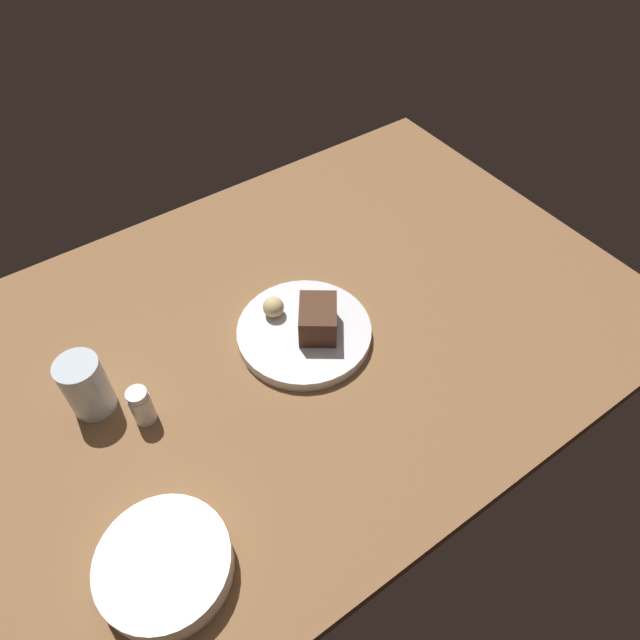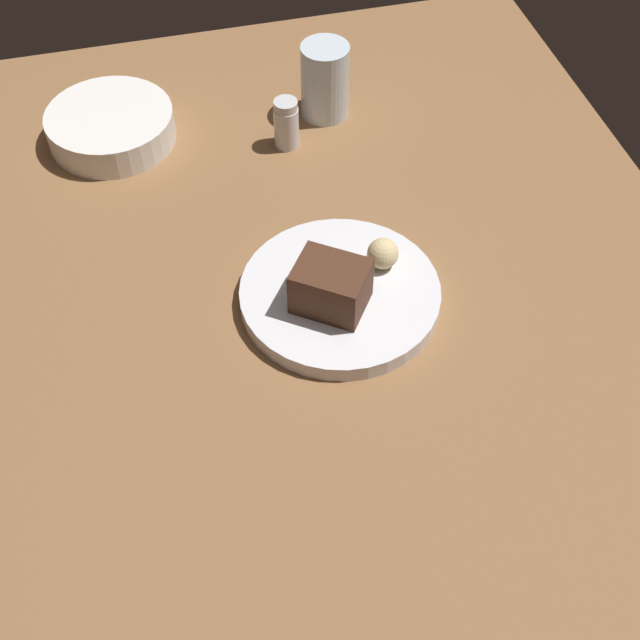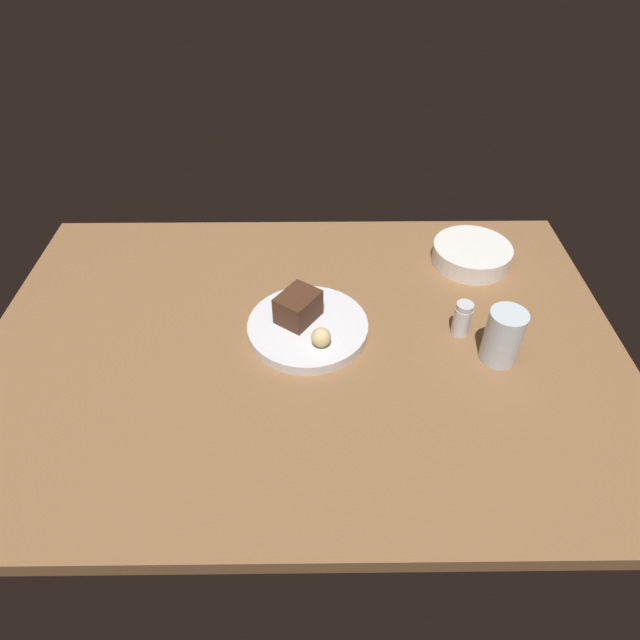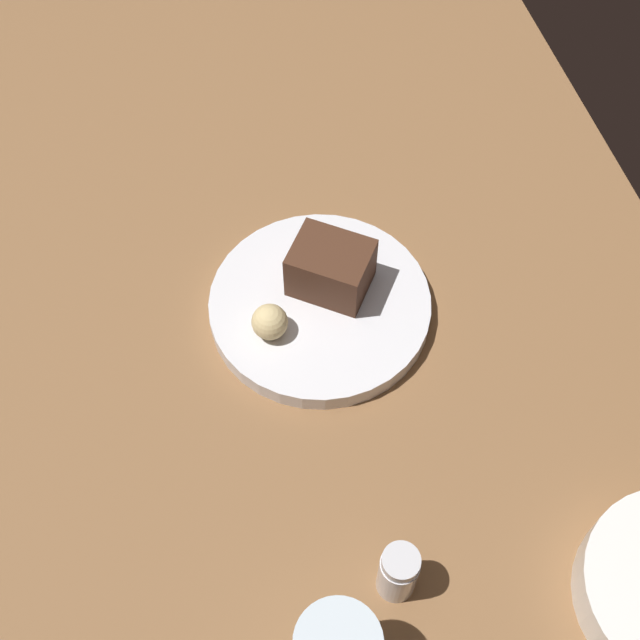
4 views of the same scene
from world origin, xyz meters
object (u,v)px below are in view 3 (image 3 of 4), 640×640
salt_shaker (462,319)px  water_glass (503,336)px  bread_roll (321,337)px  chocolate_cake_slice (298,307)px  dessert_plate (308,327)px  side_bowl (471,254)px

salt_shaker → water_glass: (-5.54, 6.74, 1.82)cm
bread_roll → chocolate_cake_slice: bearing=-59.8°
dessert_plate → water_glass: water_glass is taller
dessert_plate → chocolate_cake_slice: bearing=-41.6°
dessert_plate → salt_shaker: (-29.08, 0.44, 2.42)cm
chocolate_cake_slice → side_bowl: size_ratio=0.46×
dessert_plate → water_glass: size_ratio=2.18×
bread_roll → water_glass: (-32.14, 1.46, 1.36)cm
dessert_plate → bread_roll: 6.87cm
bread_roll → water_glass: water_glass is taller
chocolate_cake_slice → side_bowl: bearing=-151.3°
bread_roll → side_bowl: bearing=-140.1°
dessert_plate → salt_shaker: salt_shaker is taller
chocolate_cake_slice → salt_shaker: chocolate_cake_slice is taller
water_glass → chocolate_cake_slice: bearing=-13.5°
chocolate_cake_slice → salt_shaker: (-30.86, 2.02, -1.44)cm
salt_shaker → water_glass: bearing=129.4°
bread_roll → dessert_plate: bearing=-66.6°
dessert_plate → side_bowl: 42.46cm
bread_roll → water_glass: size_ratio=0.35×
dessert_plate → bread_roll: size_ratio=6.30×
salt_shaker → side_bowl: bearing=-107.1°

